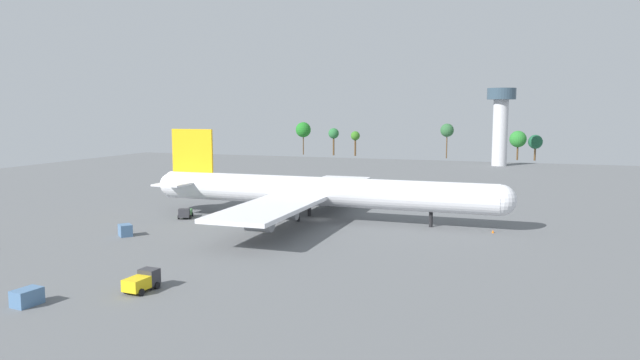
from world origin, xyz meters
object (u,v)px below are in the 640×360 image
object	(u,v)px
baggage_tug	(365,195)
maintenance_van	(142,281)
cargo_airplane	(317,192)
control_tower	(501,118)
cargo_container_aft	(125,230)
safety_cone_nose	(493,231)
fuel_truck	(185,213)
cargo_container_fore	(27,297)

from	to	relation	value
baggage_tug	maintenance_van	bearing A→B (deg)	-95.09
cargo_airplane	control_tower	xyz separation A→B (m)	(29.83, 128.46, 12.88)
cargo_container_aft	safety_cone_nose	distance (m)	63.34
maintenance_van	cargo_container_aft	world-z (taller)	maintenance_van
maintenance_van	control_tower	size ratio (longest dim) A/B	0.16
baggage_tug	cargo_container_aft	xyz separation A→B (m)	(-28.14, -53.33, -0.09)
cargo_container_aft	baggage_tug	bearing A→B (deg)	62.18
cargo_airplane	control_tower	size ratio (longest dim) A/B	2.43
fuel_truck	safety_cone_nose	xyz separation A→B (m)	(58.43, 5.24, -0.75)
baggage_tug	cargo_container_aft	distance (m)	60.29
fuel_truck	control_tower	xyz separation A→B (m)	(54.99, 135.58, 17.33)
cargo_container_fore	cargo_container_aft	size ratio (longest dim) A/B	1.01
baggage_tug	control_tower	distance (m)	105.14
cargo_container_fore	control_tower	distance (m)	191.95
cargo_container_aft	safety_cone_nose	xyz separation A→B (m)	(59.01, 23.00, -0.70)
fuel_truck	cargo_container_aft	bearing A→B (deg)	-91.88
baggage_tug	cargo_container_aft	world-z (taller)	cargo_container_aft
cargo_container_fore	control_tower	world-z (taller)	control_tower
cargo_airplane	safety_cone_nose	xyz separation A→B (m)	(33.28, -1.88, -5.20)
cargo_airplane	cargo_container_fore	bearing A→B (deg)	-102.95
cargo_airplane	baggage_tug	distance (m)	28.89
maintenance_van	cargo_container_fore	world-z (taller)	maintenance_van
cargo_container_aft	control_tower	xyz separation A→B (m)	(55.57, 153.34, 17.38)
cargo_container_fore	safety_cone_nose	size ratio (longest dim) A/B	5.44
maintenance_van	control_tower	world-z (taller)	control_tower
safety_cone_nose	control_tower	world-z (taller)	control_tower
maintenance_van	control_tower	xyz separation A→B (m)	(34.35, 177.73, 17.19)
control_tower	cargo_container_fore	bearing A→B (deg)	-103.04
maintenance_van	cargo_airplane	bearing A→B (deg)	84.76
fuel_truck	cargo_airplane	bearing A→B (deg)	15.80
cargo_container_fore	fuel_truck	bearing A→B (deg)	103.19
baggage_tug	control_tower	world-z (taller)	control_tower
baggage_tug	cargo_container_fore	world-z (taller)	baggage_tug
cargo_airplane	maintenance_van	bearing A→B (deg)	-95.24
cargo_airplane	cargo_container_fore	xyz separation A→B (m)	(-13.28, -57.76, -4.58)
safety_cone_nose	fuel_truck	bearing A→B (deg)	-174.87
baggage_tug	control_tower	bearing A→B (deg)	74.66
fuel_truck	cargo_container_aft	distance (m)	17.77
cargo_airplane	cargo_container_fore	size ratio (longest dim) A/B	22.58
fuel_truck	control_tower	size ratio (longest dim) A/B	0.17
fuel_truck	cargo_container_fore	size ratio (longest dim) A/B	1.53
cargo_container_aft	control_tower	world-z (taller)	control_tower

